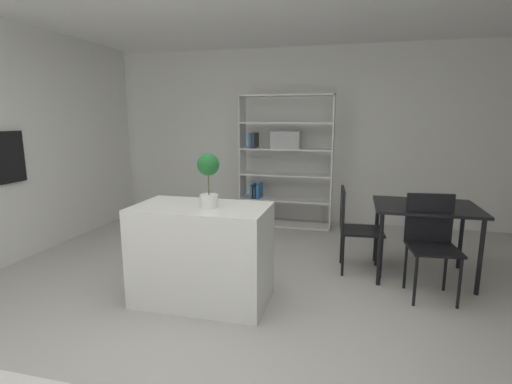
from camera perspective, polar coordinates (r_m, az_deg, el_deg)
The scene contains 9 objects.
ground_plane at distance 3.57m, azimuth -4.08°, elevation -16.89°, with size 9.44×9.44×0.00m, color beige.
back_partition at distance 6.31m, azimuth 5.07°, elevation 8.26°, with size 6.86×0.06×2.76m, color white.
built_in_oven at distance 5.07m, azimuth -33.79°, elevation 4.24°, with size 0.06×0.61×0.58m.
kitchen_island at distance 3.57m, azimuth -8.00°, elevation -9.09°, with size 1.20×0.68×0.90m, color white.
potted_plant_on_island at distance 3.34m, azimuth -7.09°, elevation 2.49°, with size 0.19×0.19×0.47m.
open_bookshelf at distance 5.93m, azimuth 3.82°, elevation 4.65°, with size 1.42×0.36×2.01m.
dining_table at distance 4.36m, azimuth 23.87°, elevation -2.94°, with size 1.02×0.81×0.78m.
dining_chair_near at distance 3.99m, azimuth 24.57°, elevation -5.97°, with size 0.48×0.47×0.96m.
dining_chair_island_side at distance 4.32m, azimuth 14.11°, elevation -4.41°, with size 0.48×0.46×0.92m.
Camera 1 is at (1.01, -2.99, 1.67)m, focal length 26.90 mm.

